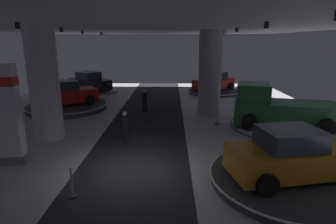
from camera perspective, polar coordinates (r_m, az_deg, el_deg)
name	(u,v)px	position (r m, az deg, el deg)	size (l,w,h in m)	color
ground	(133,171)	(10.93, -7.17, -11.91)	(24.00, 44.00, 0.06)	#B2B2B7
ceiling_with_spotlights	(128,18)	(9.82, -8.25, 18.64)	(24.00, 44.00, 0.39)	silver
column_right	(210,73)	(18.28, 8.63, 7.89)	(1.49, 1.49, 5.50)	#ADADB2
column_left	(44,84)	(14.77, -24.21, 5.21)	(1.43, 1.43, 5.50)	silver
brand_sign_pylon	(5,114)	(12.47, -30.66, -0.30)	(1.33, 0.79, 4.00)	slate
display_platform_far_left	(67,106)	(21.23, -20.11, 1.09)	(5.68, 5.68, 0.36)	#333338
display_car_far_left	(66,94)	(21.04, -20.41, 3.54)	(4.50, 3.81, 1.71)	red
display_platform_mid_right	(282,128)	(16.52, 22.57, -3.05)	(5.68, 5.68, 0.25)	#B7B7BC
pickup_truck_mid_right	(278,109)	(16.20, 21.81, 0.54)	(5.63, 3.58, 2.30)	#2D5638
display_platform_deep_left	(91,92)	(26.58, -15.71, 3.99)	(5.01, 5.01, 0.34)	#B7B7BC
display_car_deep_left	(90,82)	(26.46, -15.89, 5.95)	(4.41, 4.02, 1.71)	black
display_platform_near_right	(289,179)	(10.67, 23.73, -12.63)	(5.47, 5.47, 0.31)	#333338
display_car_near_right	(291,155)	(10.29, 24.11, -8.16)	(4.47, 2.87, 1.71)	#B77519
display_platform_deep_right	(213,91)	(26.60, 9.37, 4.23)	(4.90, 4.90, 0.24)	#333338
display_car_deep_right	(214,82)	(26.48, 9.49, 6.08)	(4.27, 4.21, 1.71)	maroon
visitor_walking_near	(125,125)	(13.32, -8.87, -2.73)	(0.32, 0.32, 1.59)	black
visitor_walking_far	(145,99)	(18.99, -4.83, 2.61)	(0.32, 0.32, 1.59)	black
stanchion_a	(72,186)	(9.52, -19.22, -14.24)	(0.28, 0.28, 1.01)	#333338
stanchion_b	(217,118)	(16.50, 10.14, -1.33)	(0.28, 0.28, 1.01)	#333338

